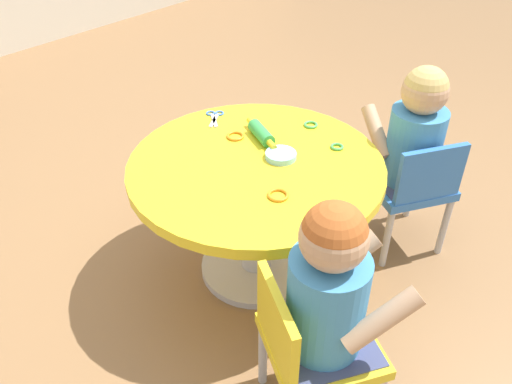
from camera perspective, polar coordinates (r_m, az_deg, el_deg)
ground_plane at (r=2.15m, az=0.00°, el=-8.31°), size 10.00×10.00×0.00m
craft_table at (r=1.89m, az=0.00°, el=0.21°), size 0.90×0.90×0.51m
child_chair_left at (r=1.52m, az=5.92°, el=-16.38°), size 0.41×0.41×0.54m
seated_child_left at (r=1.36m, az=8.10°, el=-10.13°), size 0.44×0.41×0.51m
child_chair_right at (r=2.15m, az=16.58°, el=0.67°), size 0.41×0.41×0.54m
seated_child_right at (r=2.06m, az=17.10°, el=6.40°), size 0.41×0.44×0.51m
rolling_pin at (r=1.95m, az=0.58°, el=6.45°), size 0.12×0.22×0.05m
craft_scissors at (r=2.12m, az=-4.55°, el=8.24°), size 0.14×0.13×0.01m
playdough_blob_0 at (r=1.84m, az=2.73°, el=4.03°), size 0.11×0.11×0.02m
cookie_cutter_0 at (r=1.97m, az=-2.27°, el=6.15°), size 0.07×0.07×0.01m
cookie_cutter_1 at (r=1.66m, az=2.43°, el=-0.33°), size 0.07×0.07×0.01m
cookie_cutter_2 at (r=1.93m, az=8.85°, el=4.92°), size 0.05×0.05×0.01m
cookie_cutter_3 at (r=2.06m, az=6.01°, el=7.34°), size 0.06×0.06×0.01m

